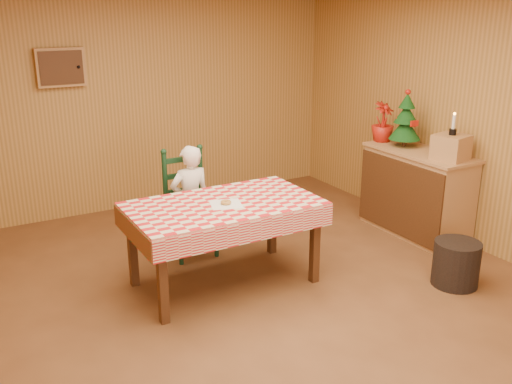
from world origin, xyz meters
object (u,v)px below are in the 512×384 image
(dining_table, at_px, (224,212))
(seated_child, at_px, (191,201))
(storage_bin, at_px, (456,263))
(ladder_chair, at_px, (188,205))
(shelf_unit, at_px, (416,193))
(crate, at_px, (451,147))
(christmas_tree, at_px, (406,121))

(dining_table, xyz_separation_m, seated_child, (0.00, 0.73, -0.13))
(dining_table, distance_m, storage_bin, 2.12)
(ladder_chair, bearing_deg, shelf_unit, -17.57)
(shelf_unit, relative_size, crate, 4.13)
(christmas_tree, bearing_deg, seated_child, 169.52)
(dining_table, height_order, storage_bin, dining_table)
(dining_table, distance_m, seated_child, 0.74)
(seated_child, bearing_deg, ladder_chair, -90.00)
(ladder_chair, distance_m, seated_child, 0.08)
(crate, height_order, storage_bin, crate)
(shelf_unit, distance_m, crate, 0.71)
(seated_child, distance_m, shelf_unit, 2.44)
(shelf_unit, bearing_deg, ladder_chair, 162.43)
(storage_bin, bearing_deg, ladder_chair, 134.24)
(seated_child, relative_size, christmas_tree, 1.81)
(crate, xyz_separation_m, storage_bin, (-0.57, -0.69, -0.85))
(storage_bin, bearing_deg, dining_table, 149.63)
(ladder_chair, height_order, christmas_tree, christmas_tree)
(shelf_unit, height_order, storage_bin, shelf_unit)
(seated_child, distance_m, storage_bin, 2.54)
(shelf_unit, xyz_separation_m, storage_bin, (-0.56, -1.09, -0.26))
(shelf_unit, bearing_deg, seated_child, 163.71)
(dining_table, height_order, christmas_tree, christmas_tree)
(christmas_tree, xyz_separation_m, storage_bin, (-0.57, -1.34, -1.01))
(shelf_unit, bearing_deg, crate, -88.77)
(ladder_chair, bearing_deg, dining_table, -90.00)
(ladder_chair, xyz_separation_m, seated_child, (0.00, -0.06, 0.06))
(storage_bin, bearing_deg, crate, 50.67)
(seated_child, xyz_separation_m, christmas_tree, (2.35, -0.44, 0.65))
(dining_table, relative_size, christmas_tree, 2.67)
(christmas_tree, bearing_deg, crate, -90.00)
(shelf_unit, relative_size, christmas_tree, 2.00)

